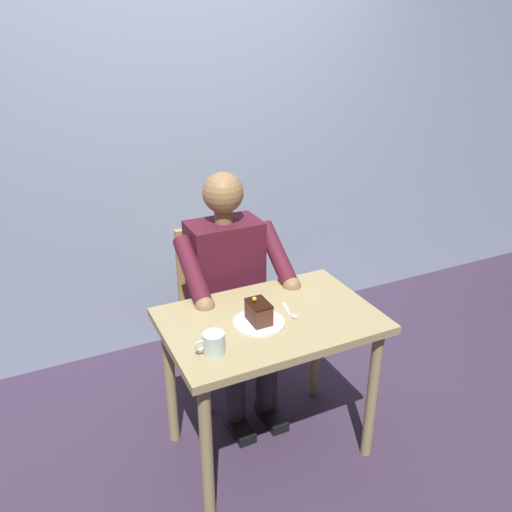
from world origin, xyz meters
name	(u,v)px	position (x,y,z in m)	size (l,w,h in m)	color
ground_plane	(269,445)	(0.00, 0.00, 0.00)	(14.00, 14.00, 0.00)	#3C2D44
cafe_rear_panel	(176,95)	(0.00, -1.17, 1.50)	(6.40, 0.12, 3.00)	#93A3C0
dining_table	(270,339)	(0.00, 0.00, 0.61)	(0.91, 0.60, 0.72)	tan
chair	(219,301)	(0.00, -0.60, 0.49)	(0.42, 0.42, 0.89)	tan
seated_person	(231,291)	(0.00, -0.43, 0.64)	(0.53, 0.58, 1.23)	#4E1526
dessert_plate	(259,322)	(0.07, 0.02, 0.73)	(0.22, 0.22, 0.01)	white
cake_slice	(259,312)	(0.07, 0.02, 0.78)	(0.08, 0.12, 0.11)	#562C25
coffee_cup	(213,343)	(0.31, 0.14, 0.76)	(0.12, 0.09, 0.08)	silver
dessert_spoon	(291,313)	(-0.09, 0.01, 0.72)	(0.04, 0.14, 0.01)	silver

